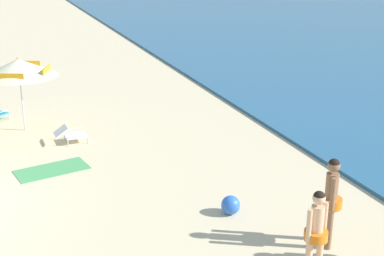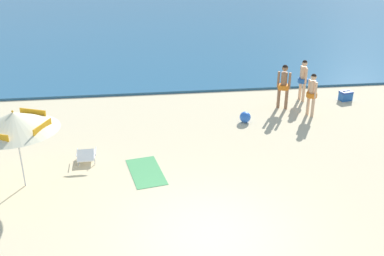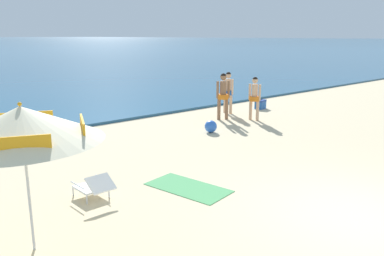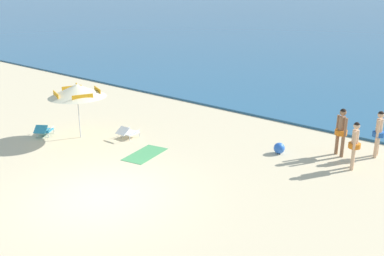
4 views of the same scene
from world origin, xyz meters
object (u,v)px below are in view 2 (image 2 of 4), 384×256
at_px(lounge_chair_under_umbrella, 86,155).
at_px(beach_ball, 245,117).
at_px(person_wading_in, 303,77).
at_px(cooler_box, 346,96).
at_px(person_standing_near_shore, 312,92).
at_px(beach_umbrella_striped_main, 14,122).
at_px(beach_towel, 146,172).
at_px(person_standing_beside, 284,83).

xyz_separation_m(lounge_chair_under_umbrella, beach_ball, (5.55, 2.46, -0.06)).
relative_size(person_wading_in, cooler_box, 3.07).
bearing_deg(lounge_chair_under_umbrella, person_standing_near_shore, 18.97).
distance_m(person_standing_near_shore, beach_ball, 2.75).
bearing_deg(cooler_box, beach_ball, -159.77).
xyz_separation_m(beach_umbrella_striped_main, beach_ball, (7.15, 3.60, -1.75)).
height_order(beach_umbrella_striped_main, cooler_box, beach_umbrella_striped_main).
xyz_separation_m(cooler_box, beach_towel, (-8.47, -4.99, -0.20)).
bearing_deg(person_standing_beside, beach_ball, -145.90).
height_order(person_standing_beside, beach_towel, person_standing_beside).
bearing_deg(beach_umbrella_striped_main, lounge_chair_under_umbrella, 35.36).
xyz_separation_m(person_standing_beside, beach_ball, (-1.79, -1.21, -0.83)).
height_order(beach_ball, beach_towel, beach_ball).
bearing_deg(lounge_chair_under_umbrella, beach_ball, 23.91).
distance_m(lounge_chair_under_umbrella, beach_ball, 6.07).
relative_size(lounge_chair_under_umbrella, beach_towel, 0.51).
distance_m(lounge_chair_under_umbrella, person_standing_near_shore, 8.67).
bearing_deg(person_wading_in, person_standing_near_shore, -98.70).
height_order(person_standing_beside, beach_ball, person_standing_beside).
relative_size(beach_umbrella_striped_main, lounge_chair_under_umbrella, 3.34).
bearing_deg(beach_ball, person_standing_near_shore, 7.56).
relative_size(person_wading_in, beach_ball, 4.18).
distance_m(beach_ball, beach_towel, 4.98).
relative_size(person_standing_near_shore, cooler_box, 2.97).
relative_size(person_standing_near_shore, person_wading_in, 0.97).
height_order(person_wading_in, beach_towel, person_wading_in).
bearing_deg(beach_ball, beach_umbrella_striped_main, -153.30).
height_order(person_standing_near_shore, person_standing_beside, person_standing_beside).
height_order(beach_umbrella_striped_main, person_wading_in, beach_umbrella_striped_main).
distance_m(person_wading_in, beach_towel, 8.52).
xyz_separation_m(person_wading_in, beach_ball, (-2.87, -1.98, -0.79)).
bearing_deg(person_wading_in, lounge_chair_under_umbrella, -152.18).
bearing_deg(cooler_box, beach_towel, -149.53).
bearing_deg(lounge_chair_under_umbrella, beach_towel, -23.93).
bearing_deg(beach_umbrella_striped_main, person_standing_near_shore, 21.98).
relative_size(beach_umbrella_striped_main, person_standing_beside, 1.71).
relative_size(beach_umbrella_striped_main, person_standing_near_shore, 1.84).
bearing_deg(cooler_box, lounge_chair_under_umbrella, -157.75).
bearing_deg(cooler_box, person_standing_near_shore, -146.33).
bearing_deg(beach_ball, beach_towel, -139.22).
xyz_separation_m(beach_umbrella_striped_main, beach_towel, (3.38, 0.34, -1.95)).
xyz_separation_m(person_standing_near_shore, person_wading_in, (0.25, 1.64, 0.03)).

